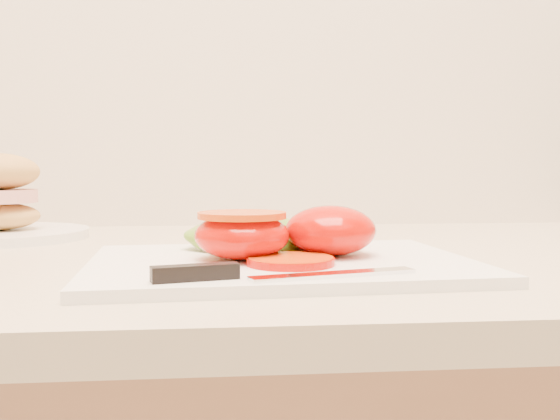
{
  "coord_description": "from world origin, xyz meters",
  "views": [
    {
      "loc": [
        -0.44,
        0.98,
        1.03
      ],
      "look_at": [
        -0.39,
        1.57,
        0.99
      ],
      "focal_mm": 40.0,
      "sensor_mm": 36.0,
      "label": 1
    }
  ],
  "objects": [
    {
      "name": "tomato_slice_0",
      "position": [
        -0.38,
        1.52,
        0.94
      ],
      "size": [
        0.08,
        0.08,
        0.01
      ],
      "primitive_type": "cylinder",
      "color": "#E15C0C",
      "rests_on": "cutting_board"
    },
    {
      "name": "tomato_half_cut",
      "position": [
        -0.43,
        1.56,
        0.96
      ],
      "size": [
        0.09,
        0.09,
        0.04
      ],
      "color": "#D40700",
      "rests_on": "cutting_board"
    },
    {
      "name": "lettuce_leaf_1",
      "position": [
        -0.37,
        1.64,
        0.95
      ],
      "size": [
        0.13,
        0.13,
        0.02
      ],
      "primitive_type": "ellipsoid",
      "rotation": [
        0.0,
        0.0,
        0.92
      ],
      "color": "olive",
      "rests_on": "cutting_board"
    },
    {
      "name": "cutting_board",
      "position": [
        -0.39,
        1.56,
        0.94
      ],
      "size": [
        0.37,
        0.28,
        0.01
      ],
      "primitive_type": "cube",
      "rotation": [
        0.0,
        0.0,
        0.07
      ],
      "color": "white",
      "rests_on": "counter"
    },
    {
      "name": "tomato_half_dome",
      "position": [
        -0.34,
        1.58,
        0.96
      ],
      "size": [
        0.09,
        0.09,
        0.05
      ],
      "primitive_type": "ellipsoid",
      "color": "#D40700",
      "rests_on": "cutting_board"
    },
    {
      "name": "lettuce_leaf_0",
      "position": [
        -0.41,
        1.63,
        0.95
      ],
      "size": [
        0.15,
        0.11,
        0.03
      ],
      "primitive_type": "ellipsoid",
      "rotation": [
        0.0,
        0.0,
        -0.06
      ],
      "color": "olive",
      "rests_on": "cutting_board"
    },
    {
      "name": "knife",
      "position": [
        -0.42,
        1.46,
        0.94
      ],
      "size": [
        0.21,
        0.05,
        0.01
      ],
      "rotation": [
        0.0,
        0.0,
        0.26
      ],
      "color": "silver",
      "rests_on": "cutting_board"
    }
  ]
}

